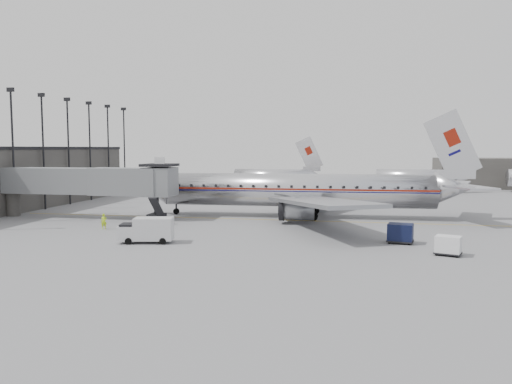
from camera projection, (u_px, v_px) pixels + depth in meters
ground at (229, 227)px, 51.28m from camera, size 160.00×160.00×0.00m
terminal at (1, 179)px, 66.99m from camera, size 12.00×46.00×8.00m
apron_line at (267, 220)px, 56.59m from camera, size 60.00×0.15×0.01m
jet_bridge at (96, 182)px, 57.57m from camera, size 21.00×6.20×7.10m
floodlight_masts at (56, 146)px, 68.34m from camera, size 0.90×42.25×15.25m
distant_aircraft_near at (273, 177)px, 92.47m from camera, size 16.39×3.20×10.26m
distant_aircraft_mid at (416, 177)px, 91.58m from camera, size 16.39×3.20×10.26m
airliner at (303, 190)px, 58.57m from camera, size 39.61×36.68×12.52m
service_van at (147, 230)px, 42.76m from camera, size 4.85×2.62×2.16m
baggage_cart_navy at (400, 233)px, 42.57m from camera, size 2.44×2.05×1.68m
baggage_cart_white at (448, 245)px, 37.80m from camera, size 2.26×1.98×1.48m
ramp_worker at (104, 221)px, 49.93m from camera, size 0.65×0.52×1.57m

